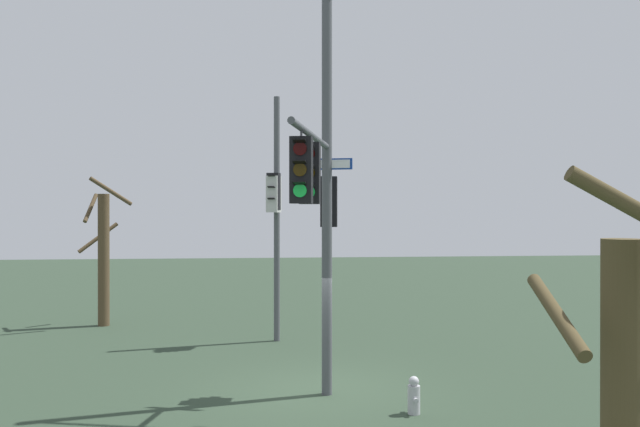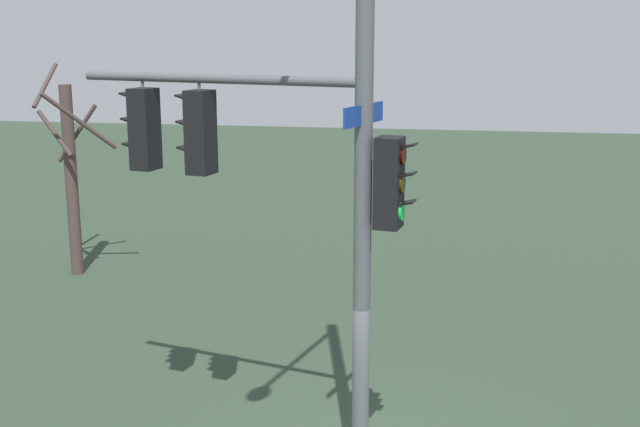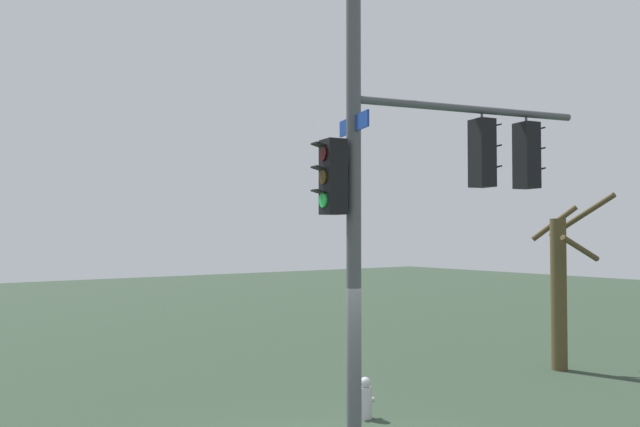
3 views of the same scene
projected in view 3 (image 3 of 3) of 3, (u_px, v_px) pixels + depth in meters
main_signal_pole_assembly at (395, 131)px, 10.06m from camera, size 4.62×4.42×9.19m
fire_hydrant at (365, 399)px, 11.55m from camera, size 0.38×0.24×0.73m
bare_tree_behind_pole at (561, 285)px, 15.73m from camera, size 1.73×1.89×4.29m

